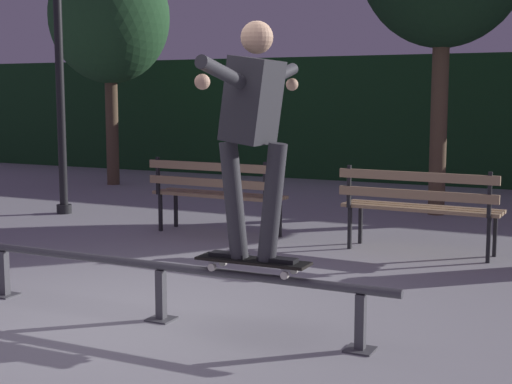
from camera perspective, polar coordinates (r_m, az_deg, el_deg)
ground_plane at (r=5.33m, az=-8.33°, el=-10.13°), size 90.00×90.00×0.00m
hedge_backdrop at (r=14.08m, az=14.14°, el=5.37°), size 24.00×1.20×2.29m
grind_rail at (r=5.40m, az=-7.26°, el=-6.35°), size 3.49×0.18×0.42m
skateboard at (r=5.00m, az=-0.25°, el=-5.31°), size 0.78×0.21×0.09m
skateboarder at (r=4.88m, az=-0.22°, el=5.46°), size 0.62×1.41×1.56m
park_bench_leftmost at (r=8.52m, az=-3.13°, el=0.25°), size 1.61×0.47×0.88m
park_bench_left_center at (r=7.68m, az=12.30°, el=-0.71°), size 1.61×0.47×0.88m
tree_far_left at (r=13.62m, az=-11.08°, el=12.87°), size 2.09×2.09×4.09m
lamp_post_left at (r=10.40m, az=-14.81°, el=12.05°), size 0.32×0.32×3.90m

